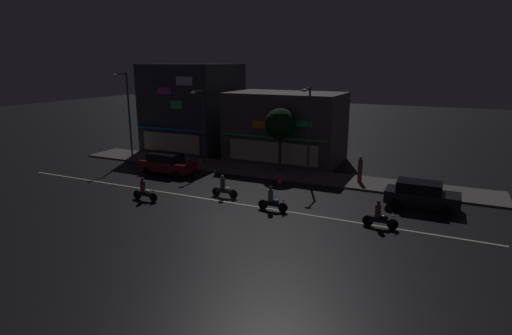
# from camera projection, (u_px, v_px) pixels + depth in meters

# --- Properties ---
(ground_plane) EXTENTS (140.00, 140.00, 0.00)m
(ground_plane) POSITION_uv_depth(u_px,v_px,m) (214.00, 200.00, 26.91)
(ground_plane) COLOR black
(lane_divider_stripe) EXTENTS (33.19, 0.16, 0.01)m
(lane_divider_stripe) POSITION_uv_depth(u_px,v_px,m) (214.00, 200.00, 26.91)
(lane_divider_stripe) COLOR beige
(lane_divider_stripe) RESTS_ON ground
(sidewalk_far) EXTENTS (34.94, 3.63, 0.14)m
(sidewalk_far) POSITION_uv_depth(u_px,v_px,m) (263.00, 171.00, 33.80)
(sidewalk_far) COLOR #5B5954
(sidewalk_far) RESTS_ON ground
(storefront_left_block) EXTENTS (10.08, 6.25, 6.13)m
(storefront_left_block) POSITION_uv_depth(u_px,v_px,m) (286.00, 127.00, 37.33)
(storefront_left_block) COLOR #56514C
(storefront_left_block) RESTS_ON ground
(storefront_center_block) EXTENTS (7.95, 8.25, 8.57)m
(storefront_center_block) POSITION_uv_depth(u_px,v_px,m) (193.00, 107.00, 42.22)
(storefront_center_block) COLOR #383A3F
(storefront_center_block) RESTS_ON ground
(streetlamp_west) EXTENTS (0.44, 1.64, 7.70)m
(streetlamp_west) POSITION_uv_depth(u_px,v_px,m) (127.00, 109.00, 37.60)
(streetlamp_west) COLOR #47494C
(streetlamp_west) RESTS_ON sidewalk_far
(streetlamp_mid) EXTENTS (0.44, 1.64, 6.35)m
(streetlamp_mid) POSITION_uv_depth(u_px,v_px,m) (202.00, 120.00, 35.17)
(streetlamp_mid) COLOR #47494C
(streetlamp_mid) RESTS_ON sidewalk_far
(streetlamp_east) EXTENTS (0.44, 1.64, 6.80)m
(streetlamp_east) POSITION_uv_depth(u_px,v_px,m) (308.00, 124.00, 31.30)
(streetlamp_east) COLOR #47494C
(streetlamp_east) RESTS_ON sidewalk_far
(pedestrian_on_sidewalk) EXTENTS (0.33, 0.33, 1.95)m
(pedestrian_on_sidewalk) POSITION_uv_depth(u_px,v_px,m) (360.00, 170.00, 30.32)
(pedestrian_on_sidewalk) COLOR brown
(pedestrian_on_sidewalk) RESTS_ON sidewalk_far
(street_tree) EXTENTS (2.51, 2.51, 5.06)m
(street_tree) POSITION_uv_depth(u_px,v_px,m) (280.00, 124.00, 33.04)
(street_tree) COLOR #473323
(street_tree) RESTS_ON sidewalk_far
(parked_car_near_kerb) EXTENTS (4.30, 1.98, 1.67)m
(parked_car_near_kerb) POSITION_uv_depth(u_px,v_px,m) (167.00, 163.00, 33.10)
(parked_car_near_kerb) COLOR maroon
(parked_car_near_kerb) RESTS_ON ground
(parked_car_trailing) EXTENTS (4.30, 1.98, 1.67)m
(parked_car_trailing) POSITION_uv_depth(u_px,v_px,m) (421.00, 195.00, 25.22)
(parked_car_trailing) COLOR black
(parked_car_trailing) RESTS_ON ground
(motorcycle_lead) EXTENTS (1.90, 0.60, 1.52)m
(motorcycle_lead) POSITION_uv_depth(u_px,v_px,m) (144.00, 191.00, 26.73)
(motorcycle_lead) COLOR black
(motorcycle_lead) RESTS_ON ground
(motorcycle_following) EXTENTS (1.90, 0.60, 1.52)m
(motorcycle_following) POSITION_uv_depth(u_px,v_px,m) (224.00, 188.00, 27.35)
(motorcycle_following) COLOR black
(motorcycle_following) RESTS_ON ground
(motorcycle_opposite_lane) EXTENTS (1.90, 0.60, 1.52)m
(motorcycle_opposite_lane) POSITION_uv_depth(u_px,v_px,m) (380.00, 217.00, 22.28)
(motorcycle_opposite_lane) COLOR black
(motorcycle_opposite_lane) RESTS_ON ground
(motorcycle_trailing_far) EXTENTS (1.90, 0.60, 1.52)m
(motorcycle_trailing_far) POSITION_uv_depth(u_px,v_px,m) (272.00, 201.00, 24.85)
(motorcycle_trailing_far) COLOR black
(motorcycle_trailing_far) RESTS_ON ground
(traffic_cone) EXTENTS (0.36, 0.36, 0.55)m
(traffic_cone) POSITION_uv_depth(u_px,v_px,m) (280.00, 179.00, 30.75)
(traffic_cone) COLOR orange
(traffic_cone) RESTS_ON ground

